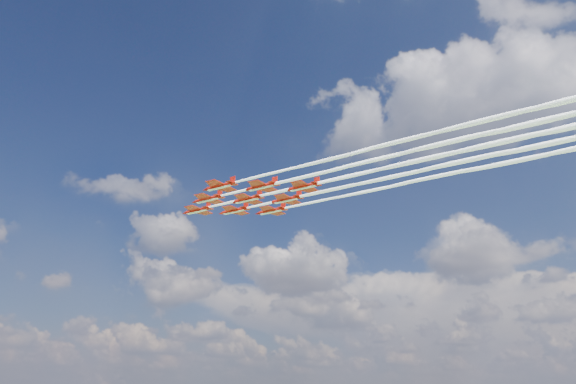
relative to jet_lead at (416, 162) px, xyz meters
name	(u,v)px	position (x,y,z in m)	size (l,w,h in m)	color
jet_lead	(416,162)	(0.00, 0.00, 0.00)	(156.45, 10.26, 2.99)	#A71109
jet_row2_port	(446,143)	(9.90, -6.88, 0.00)	(156.45, 10.26, 2.99)	#A71109
jet_row2_starb	(462,162)	(10.20, 6.43, 0.00)	(156.45, 10.26, 2.99)	#A71109
jet_row3_port	(481,122)	(19.80, -13.76, 0.00)	(156.45, 10.26, 2.99)	#A71109
jet_row3_centre	(495,144)	(20.10, -0.45, 0.00)	(156.45, 10.26, 2.99)	#A71109
jet_row3_starb	(508,162)	(20.40, 12.85, 0.00)	(156.45, 10.26, 2.99)	#A71109
jet_row4_port	(535,122)	(30.00, -7.33, 0.00)	(156.45, 10.26, 2.99)	#A71109
jet_row4_starb	(545,144)	(30.30, 5.97, 0.00)	(156.45, 10.26, 2.99)	#A71109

